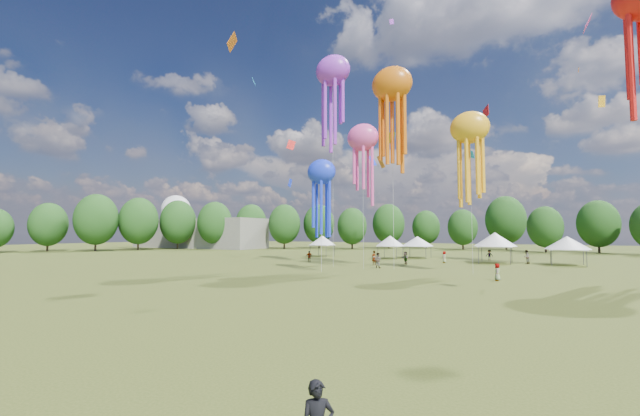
% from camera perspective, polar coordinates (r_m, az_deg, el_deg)
% --- Properties ---
extents(ground, '(300.00, 300.00, 0.00)m').
position_cam_1_polar(ground, '(14.84, -21.96, -20.12)').
color(ground, '#384416').
rests_on(ground, ground).
extents(spectator_near, '(0.98, 0.81, 1.85)m').
position_cam_1_polar(spectator_near, '(48.34, 8.35, -7.52)').
color(spectator_near, gray).
rests_on(spectator_near, ground).
extents(spectators_far, '(28.82, 28.23, 1.89)m').
position_cam_1_polar(spectators_far, '(56.28, 17.41, -6.90)').
color(spectators_far, gray).
rests_on(spectators_far, ground).
extents(festival_tents, '(42.38, 11.37, 4.29)m').
position_cam_1_polar(festival_tents, '(63.64, 17.31, -4.58)').
color(festival_tents, '#47474C').
rests_on(festival_tents, ground).
extents(show_kites, '(39.26, 18.45, 32.69)m').
position_cam_1_polar(show_kites, '(50.51, 21.89, 16.27)').
color(show_kites, '#F347A0').
rests_on(show_kites, ground).
extents(small_kites, '(73.66, 57.70, 45.94)m').
position_cam_1_polar(small_kites, '(57.22, 16.40, 22.77)').
color(small_kites, '#F347A0').
rests_on(small_kites, ground).
extents(treeline, '(201.57, 95.24, 13.43)m').
position_cam_1_polar(treeline, '(73.19, 16.81, -1.65)').
color(treeline, '#38281C').
rests_on(treeline, ground).
extents(hangar, '(40.00, 12.00, 8.00)m').
position_cam_1_polar(hangar, '(115.98, -17.20, -3.55)').
color(hangar, gray).
rests_on(hangar, ground).
extents(radome, '(9.00, 9.00, 16.00)m').
position_cam_1_polar(radome, '(131.92, -20.16, -0.87)').
color(radome, white).
rests_on(radome, ground).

